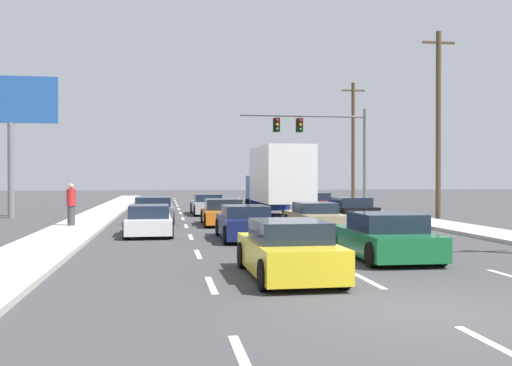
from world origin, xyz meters
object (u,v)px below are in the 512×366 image
traffic_signal_mast (315,134)px  car_gray (153,211)px  car_white (149,221)px  utility_pole_far (353,143)px  car_red (153,206)px  box_truck (278,179)px  car_black (348,210)px  pedestrian_near_corner (71,204)px  car_silver (207,205)px  utility_pole_mid (438,123)px  car_green (384,237)px  roadside_billboard (11,114)px  car_navy (245,223)px  car_yellow (288,251)px  car_maroon (314,203)px  car_tan (315,218)px  car_orange (223,213)px

traffic_signal_mast → car_gray: bearing=-135.1°
car_white → utility_pole_far: (14.91, 20.58, 4.35)m
car_white → car_red: bearing=90.5°
box_truck → car_black: bearing=-33.4°
pedestrian_near_corner → car_silver: bearing=53.7°
car_black → traffic_signal_mast: 11.94m
traffic_signal_mast → utility_pole_mid: utility_pole_mid is taller
car_silver → car_red: bearing=179.0°
car_green → roadside_billboard: (-14.34, 18.43, 5.12)m
car_navy → car_green: size_ratio=0.93×
car_silver → car_navy: 14.59m
car_yellow → box_truck: box_truck is taller
roadside_billboard → traffic_signal_mast: bearing=18.3°
car_white → car_navy: car_navy is taller
car_green → utility_pole_mid: (8.47, 14.20, 4.59)m
car_navy → car_yellow: size_ratio=1.01×
car_white → pedestrian_near_corner: bearing=134.7°
car_maroon → traffic_signal_mast: 6.14m
car_navy → pedestrian_near_corner: (-6.91, 5.63, 0.48)m
car_gray → car_navy: car_gray is taller
roadside_billboard → pedestrian_near_corner: roadside_billboard is taller
car_maroon → car_gray: bearing=-144.6°
car_white → car_green: (6.62, -7.63, 0.04)m
car_white → traffic_signal_mast: bearing=57.2°
car_white → car_maroon: (9.90, 13.12, 0.06)m
car_navy → box_truck: box_truck is taller
car_gray → car_maroon: bearing=35.4°
utility_pole_far → car_black: bearing=-108.9°
car_white → car_silver: 12.82m
utility_pole_far → pedestrian_near_corner: utility_pole_far is taller
car_yellow → car_tan: size_ratio=0.94×
car_white → car_navy: 4.08m
car_yellow → car_green: bearing=39.8°
car_orange → utility_pole_far: size_ratio=0.44×
car_white → pedestrian_near_corner: 4.92m
car_silver → roadside_billboard: 12.11m
car_white → car_tan: 6.72m
car_gray → utility_pole_far: 21.17m
utility_pole_mid → utility_pole_far: 14.01m
car_red → car_black: bearing=-32.7°
car_red → roadside_billboard: 9.36m
car_gray → traffic_signal_mast: bearing=44.9°
car_orange → box_truck: size_ratio=0.49×
box_truck → car_orange: bearing=-131.4°
car_orange → car_black: car_black is taller
car_green → car_black: 14.06m
car_white → utility_pole_mid: size_ratio=0.42×
car_tan → pedestrian_near_corner: size_ratio=2.43×
car_silver → car_black: (6.80, -6.40, 0.00)m
car_gray → pedestrian_near_corner: (-3.48, -2.65, 0.46)m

